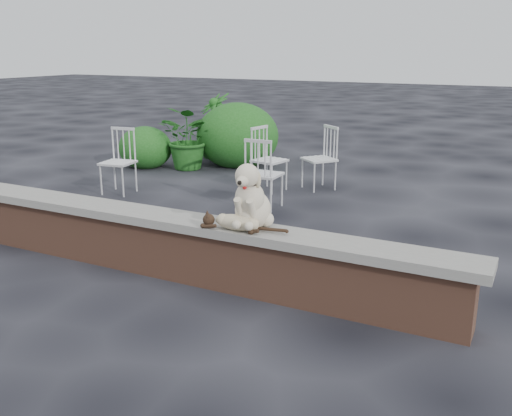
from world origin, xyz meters
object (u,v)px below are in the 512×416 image
at_px(chair_e, 269,159).
at_px(chair_c, 264,173).
at_px(dog, 253,194).
at_px(potted_plant_a, 190,138).
at_px(chair_a, 118,161).
at_px(chair_b, 319,158).
at_px(cat, 236,221).
at_px(potted_plant_b, 215,126).

height_order(chair_e, chair_c, same).
height_order(dog, chair_c, dog).
xyz_separation_m(dog, potted_plant_a, (-3.34, 4.07, -0.32)).
xyz_separation_m(dog, chair_a, (-3.33, 2.17, -0.40)).
bearing_deg(chair_c, chair_b, -102.61).
distance_m(chair_a, chair_b, 2.95).
xyz_separation_m(chair_b, potted_plant_a, (-2.51, 0.33, 0.08)).
distance_m(chair_c, potted_plant_a, 2.79).
height_order(chair_c, potted_plant_a, potted_plant_a).
bearing_deg(dog, chair_e, 108.78).
xyz_separation_m(cat, chair_a, (-3.25, 2.32, -0.19)).
bearing_deg(cat, chair_c, 106.69).
height_order(dog, chair_e, dog).
height_order(dog, potted_plant_b, potted_plant_b).
xyz_separation_m(chair_a, chair_b, (2.50, 1.58, 0.00)).
bearing_deg(chair_c, dog, 112.85).
xyz_separation_m(chair_a, potted_plant_b, (-0.20, 3.07, 0.14)).
bearing_deg(chair_a, dog, -41.28).
bearing_deg(chair_c, chair_a, 5.13).
bearing_deg(cat, dog, 57.15).
bearing_deg(chair_a, cat, -43.71).
xyz_separation_m(chair_e, chair_c, (0.35, -0.89, 0.00)).
distance_m(chair_a, potted_plant_a, 1.90).
relative_size(chair_e, chair_c, 1.00).
bearing_deg(cat, potted_plant_b, 117.81).
distance_m(chair_a, chair_c, 2.25).
height_order(chair_b, potted_plant_a, potted_plant_a).
relative_size(potted_plant_a, potted_plant_b, 0.89).
height_order(chair_a, potted_plant_a, potted_plant_a).
relative_size(cat, potted_plant_a, 0.82).
distance_m(dog, chair_c, 2.69).
bearing_deg(chair_a, potted_plant_b, 85.44).
bearing_deg(potted_plant_a, chair_e, -21.67).
xyz_separation_m(dog, potted_plant_b, (-3.52, 5.23, -0.26)).
bearing_deg(dog, cat, -122.85).
distance_m(chair_e, potted_plant_b, 2.83).
bearing_deg(potted_plant_a, cat, -52.30).
distance_m(cat, chair_e, 3.73).
bearing_deg(chair_b, potted_plant_a, -148.93).
bearing_deg(dog, chair_a, 142.14).
xyz_separation_m(dog, cat, (-0.08, -0.15, -0.21)).
height_order(cat, chair_b, chair_b).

